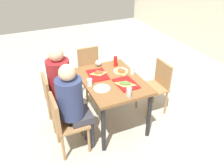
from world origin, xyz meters
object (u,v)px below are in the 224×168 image
(chair_far_side, at_px, (157,84))
(pizza_slice_c, at_px, (121,71))
(person_in_red, at_px, (62,81))
(plastic_cup_a, at_px, (133,71))
(tray_red_near, at_px, (98,75))
(chair_near_right, at_px, (64,121))
(chair_near_left, at_px, (55,98))
(soda_can, at_px, (129,92))
(person_in_brown_jacket, at_px, (73,102))
(plastic_cup_b, at_px, (90,82))
(tray_red_far, at_px, (126,84))
(chair_left_end, at_px, (90,68))
(paper_plate_center, at_px, (121,71))
(pizza_slice_b, at_px, (125,83))
(main_table, at_px, (112,86))
(condiment_bottle, at_px, (115,61))
(paper_plate_near_edge, at_px, (102,88))
(pizza_slice_a, at_px, (99,73))
(foil_bundle, at_px, (98,63))

(chair_far_side, bearing_deg, pizza_slice_c, -104.23)
(person_in_red, xyz_separation_m, plastic_cup_a, (0.25, 0.99, 0.07))
(tray_red_near, bearing_deg, chair_near_right, -53.94)
(chair_near_left, distance_m, soda_can, 1.15)
(person_in_brown_jacket, distance_m, plastic_cup_b, 0.40)
(tray_red_far, bearing_deg, pizza_slice_c, 163.71)
(tray_red_near, distance_m, soda_can, 0.68)
(chair_left_end, xyz_separation_m, paper_plate_center, (0.77, 0.22, 0.27))
(tray_red_far, distance_m, pizza_slice_b, 0.03)
(pizza_slice_c, relative_size, plastic_cup_b, 2.43)
(chair_near_left, relative_size, pizza_slice_c, 3.51)
(main_table, relative_size, paper_plate_center, 5.02)
(paper_plate_center, bearing_deg, chair_near_right, -66.30)
(person_in_brown_jacket, relative_size, condiment_bottle, 7.89)
(main_table, distance_m, paper_plate_near_edge, 0.30)
(chair_left_end, height_order, person_in_brown_jacket, person_in_brown_jacket)
(plastic_cup_b, relative_size, soda_can, 0.82)
(chair_left_end, relative_size, soda_can, 6.98)
(tray_red_far, distance_m, pizza_slice_a, 0.48)
(paper_plate_near_edge, distance_m, foil_bundle, 0.67)
(soda_can, bearing_deg, person_in_brown_jacket, -106.19)
(tray_red_far, height_order, paper_plate_center, tray_red_far)
(paper_plate_center, height_order, pizza_slice_a, pizza_slice_a)
(chair_far_side, bearing_deg, person_in_red, -100.92)
(chair_near_left, distance_m, plastic_cup_a, 1.20)
(chair_near_left, distance_m, paper_plate_near_edge, 0.77)
(pizza_slice_a, bearing_deg, tray_red_far, 29.57)
(pizza_slice_a, bearing_deg, chair_near_left, -94.79)
(plastic_cup_a, bearing_deg, plastic_cup_b, -85.38)
(main_table, relative_size, person_in_red, 0.88)
(main_table, distance_m, chair_near_right, 0.85)
(pizza_slice_a, distance_m, soda_can, 0.70)
(main_table, height_order, plastic_cup_b, plastic_cup_b)
(tray_red_near, relative_size, paper_plate_near_edge, 1.64)
(chair_far_side, distance_m, chair_left_end, 1.22)
(soda_can, bearing_deg, person_in_red, -138.25)
(chair_far_side, height_order, foil_bundle, foil_bundle)
(tray_red_near, height_order, paper_plate_near_edge, tray_red_near)
(tray_red_far, distance_m, plastic_cup_b, 0.49)
(soda_can, bearing_deg, chair_near_right, -103.49)
(chair_near_right, height_order, condiment_bottle, condiment_bottle)
(main_table, height_order, condiment_bottle, condiment_bottle)
(plastic_cup_b, bearing_deg, tray_red_near, 137.70)
(person_in_brown_jacket, distance_m, pizza_slice_c, 0.96)
(chair_near_left, height_order, chair_far_side, same)
(chair_near_left, distance_m, person_in_brown_jacket, 0.62)
(paper_plate_near_edge, xyz_separation_m, plastic_cup_a, (-0.19, 0.56, 0.05))
(pizza_slice_c, xyz_separation_m, plastic_cup_b, (0.17, -0.56, 0.03))
(chair_near_left, xyz_separation_m, soda_can, (0.75, 0.81, 0.33))
(plastic_cup_b, bearing_deg, condiment_bottle, 124.49)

